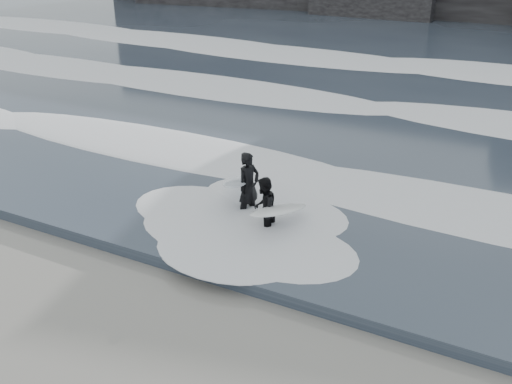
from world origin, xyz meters
TOP-DOWN VIEW (x-y plane):
  - ground at (0.00, 0.00)m, footprint 120.00×120.00m
  - sea at (0.00, 29.00)m, footprint 90.00×52.00m
  - foam_near at (0.00, 9.00)m, footprint 60.00×3.20m
  - foam_mid at (0.00, 16.00)m, footprint 60.00×4.00m
  - foam_far at (0.00, 25.00)m, footprint 60.00×4.80m
  - surfer_left at (-0.58, 6.09)m, footprint 1.43×2.33m
  - surfer_right at (0.37, 5.38)m, footprint 1.26×2.21m

SIDE VIEW (x-z plane):
  - ground at x=0.00m, z-range 0.00..0.00m
  - sea at x=0.00m, z-range 0.00..0.30m
  - foam_near at x=0.00m, z-range 0.30..0.50m
  - foam_mid at x=0.00m, z-range 0.30..0.54m
  - foam_far at x=0.00m, z-range 0.30..0.60m
  - surfer_right at x=0.37m, z-range 0.01..1.60m
  - surfer_left at x=-0.58m, z-range 0.01..1.86m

